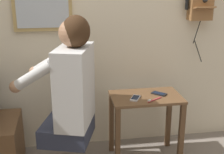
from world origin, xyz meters
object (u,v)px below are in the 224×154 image
Objects in this scene: cell_phone_held at (135,98)px; cell_phone_spare at (159,94)px; person at (71,86)px; toothbrush at (154,100)px; wall_phone_antique at (201,1)px.

cell_phone_held and cell_phone_spare have the same top height.
toothbrush is (0.64, 0.02, -0.16)m from person.
wall_phone_antique is at bearing -15.17° from cell_phone_spare.
wall_phone_antique is 5.30× the size of cell_phone_held.
toothbrush is (-0.50, -0.38, -0.72)m from wall_phone_antique.
wall_phone_antique is at bearing -85.04° from toothbrush.
person is 6.98× the size of toothbrush.
cell_phone_spare is (0.73, 0.14, -0.16)m from person.
person is at bearing -160.91° from wall_phone_antique.
cell_phone_held is (-0.63, -0.32, -0.73)m from wall_phone_antique.
person is 1.31× the size of wall_phone_antique.
toothbrush reaches higher than cell_phone_spare.
wall_phone_antique reaches higher than cell_phone_spare.
person is 6.95× the size of cell_phone_held.
cell_phone_held is 1.00× the size of toothbrush.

